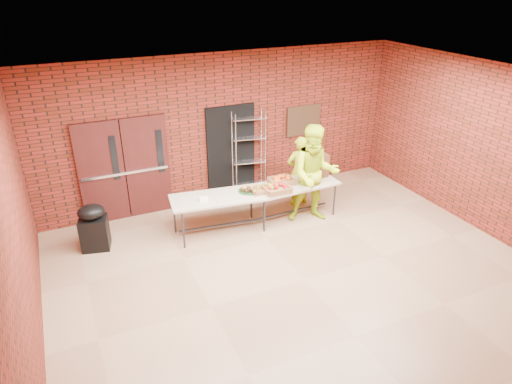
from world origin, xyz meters
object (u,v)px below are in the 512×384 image
volunteer_man (315,174)px  table_right (294,187)px  coffee_dispenser (318,165)px  covered_grill (94,227)px  table_left (219,200)px  volunteer_woman (299,171)px  wire_rack (249,155)px

volunteer_man → table_right: bearing=160.8°
coffee_dispenser → volunteer_man: volunteer_man is taller
covered_grill → table_left: bearing=4.2°
volunteer_woman → volunteer_man: size_ratio=0.77×
table_right → volunteer_woman: (0.40, 0.49, 0.09)m
covered_grill → volunteer_man: volunteer_man is taller
wire_rack → covered_grill: wire_rack is taller
volunteer_woman → volunteer_man: 0.79m
covered_grill → volunteer_man: size_ratio=0.44×
wire_rack → covered_grill: bearing=-154.9°
wire_rack → volunteer_woman: bearing=-34.4°
table_left → covered_grill: bearing=178.2°
table_left → volunteer_man: volunteer_man is taller
table_left → table_right: 1.60m
wire_rack → table_right: bearing=-61.4°
table_left → coffee_dispenser: (2.24, 0.08, 0.30)m
volunteer_man → volunteer_woman: bearing=103.9°
volunteer_woman → wire_rack: bearing=-40.3°
wire_rack → table_right: wire_rack is taller
covered_grill → coffee_dispenser: bearing=9.9°
coffee_dispenser → volunteer_man: bearing=-128.0°
table_right → volunteer_man: size_ratio=0.91×
coffee_dispenser → volunteer_woman: bearing=127.1°
volunteer_woman → volunteer_man: (-0.08, -0.75, 0.24)m
table_left → covered_grill: (-2.29, 0.38, -0.25)m
wire_rack → volunteer_man: bearing=-53.9°
wire_rack → coffee_dispenser: size_ratio=4.08×
table_right → covered_grill: 3.92m
covered_grill → volunteer_woman: size_ratio=0.57×
table_right → volunteer_man: (0.32, -0.26, 0.32)m
coffee_dispenser → covered_grill: (-4.53, 0.30, -0.55)m
table_left → covered_grill: covered_grill is taller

